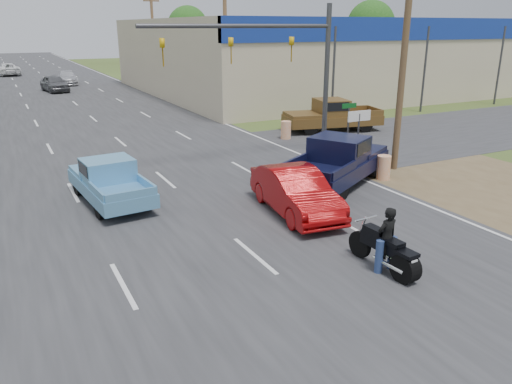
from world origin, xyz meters
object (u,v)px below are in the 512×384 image
red_convertible (296,192)px  rider (386,242)px  distant_car_silver (67,78)px  blue_pickup (109,180)px  brown_pickup (330,115)px  motorcycle (388,253)px  navy_pickup (339,160)px  distant_car_white (7,69)px  distant_car_grey (54,84)px

red_convertible → rider: 4.60m
distant_car_silver → rider: bearing=-84.7°
blue_pickup → brown_pickup: (14.44, 6.82, 0.16)m
motorcycle → red_convertible: bearing=84.6°
navy_pickup → distant_car_white: size_ratio=1.12×
brown_pickup → distant_car_grey: bearing=37.1°
distant_car_white → blue_pickup: bearing=85.8°
motorcycle → distant_car_silver: size_ratio=0.49×
motorcycle → rider: rider is taller
distant_car_grey → distant_car_silver: bearing=63.2°
motorcycle → distant_car_silver: bearing=87.8°
brown_pickup → distant_car_silver: bearing=30.2°
blue_pickup → navy_pickup: navy_pickup is taller
distant_car_grey → distant_car_silver: size_ratio=0.95×
rider → brown_pickup: 18.12m
rider → distant_car_grey: rider is taller
distant_car_grey → motorcycle: bearing=-94.7°
distant_car_grey → blue_pickup: bearing=-102.2°
red_convertible → distant_car_grey: distant_car_grey is taller
blue_pickup → distant_car_silver: size_ratio=1.01×
red_convertible → brown_pickup: brown_pickup is taller
motorcycle → distant_car_white: distant_car_white is taller
navy_pickup → distant_car_grey: 37.02m
motorcycle → distant_car_silver: distant_car_silver is taller
motorcycle → brown_pickup: size_ratio=0.39×
red_convertible → blue_pickup: blue_pickup is taller
rider → blue_pickup: bearing=-63.2°
distant_car_silver → distant_car_white: distant_car_white is taller
distant_car_silver → distant_car_white: size_ratio=0.89×
blue_pickup → rider: bearing=-64.6°
distant_car_grey → distant_car_silver: (1.94, 5.96, -0.08)m
brown_pickup → distant_car_grey: (-12.40, 27.62, -0.18)m
motorcycle → blue_pickup: blue_pickup is taller
motorcycle → distant_car_white: (-6.42, 63.69, 0.22)m
navy_pickup → distant_car_silver: navy_pickup is taller
distant_car_grey → distant_car_white: (-3.34, 20.46, -0.02)m
distant_car_grey → red_convertible: bearing=-94.0°
rider → blue_pickup: rider is taller
rider → brown_pickup: size_ratio=0.27×
navy_pickup → rider: bearing=-57.1°
distant_car_silver → distant_car_white: bearing=114.0°
red_convertible → motorcycle: bearing=-85.0°
brown_pickup → blue_pickup: bearing=128.2°
distant_car_white → rider: bearing=90.2°
motorcycle → rider: 0.29m
red_convertible → distant_car_silver: bearing=98.4°
motorcycle → navy_pickup: size_ratio=0.39×
blue_pickup → distant_car_grey: 34.51m
motorcycle → rider: (-0.00, 0.07, 0.28)m
rider → blue_pickup: 10.11m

